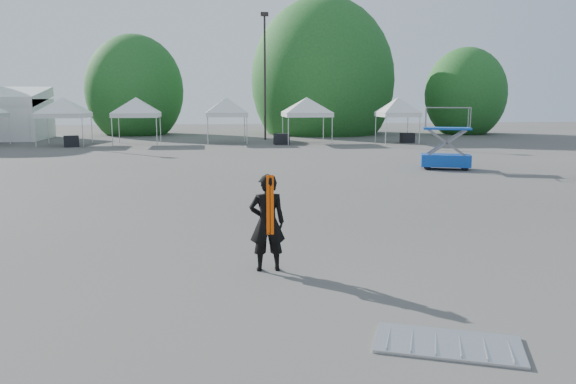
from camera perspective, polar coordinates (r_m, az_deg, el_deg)
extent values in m
plane|color=#474442|center=(13.13, -1.94, -4.86)|extent=(120.00, 120.00, 0.00)
cylinder|color=black|center=(44.88, -2.36, 11.40)|extent=(0.16, 0.16, 9.50)
cube|color=black|center=(45.31, -2.41, 17.61)|extent=(0.60, 0.25, 0.30)
cylinder|color=#382314|center=(53.12, -15.17, 6.89)|extent=(0.36, 0.36, 2.27)
ellipsoid|color=#1C551D|center=(53.08, -15.30, 9.91)|extent=(4.16, 4.16, 4.78)
cylinder|color=#382314|center=(52.70, 3.49, 7.47)|extent=(0.36, 0.36, 2.80)
ellipsoid|color=#1C551D|center=(52.69, 3.53, 11.22)|extent=(5.12, 5.12, 5.89)
cylinder|color=#382314|center=(54.88, 17.44, 6.77)|extent=(0.36, 0.36, 2.10)
ellipsoid|color=#1C551D|center=(54.84, 17.57, 9.47)|extent=(3.84, 3.84, 4.42)
cylinder|color=silver|center=(45.31, -26.46, 5.66)|extent=(0.06, 0.06, 2.00)
cylinder|color=silver|center=(41.40, -24.29, 5.55)|extent=(0.06, 0.06, 2.00)
cylinder|color=silver|center=(40.65, -20.14, 5.75)|extent=(0.06, 0.06, 2.00)
cylinder|color=silver|center=(44.34, -23.19, 5.83)|extent=(0.06, 0.06, 2.00)
cylinder|color=silver|center=(43.63, -19.30, 6.01)|extent=(0.06, 0.06, 2.00)
cube|color=white|center=(42.44, -21.82, 7.24)|extent=(3.25, 3.25, 0.30)
pyramid|color=white|center=(42.42, -21.93, 8.93)|extent=(4.60, 4.60, 1.10)
cylinder|color=silver|center=(40.34, -17.44, 5.86)|extent=(0.06, 0.06, 2.00)
cylinder|color=silver|center=(39.95, -13.20, 6.02)|extent=(0.06, 0.06, 2.00)
cylinder|color=silver|center=(43.28, -16.79, 6.11)|extent=(0.06, 0.06, 2.00)
cylinder|color=silver|center=(42.92, -12.83, 6.26)|extent=(0.06, 0.06, 2.00)
cube|color=white|center=(41.55, -15.13, 7.56)|extent=(3.18, 3.18, 0.30)
pyramid|color=white|center=(41.53, -15.20, 9.28)|extent=(4.50, 4.50, 1.10)
cylinder|color=silver|center=(40.20, -8.16, 6.19)|extent=(0.06, 0.06, 2.00)
cylinder|color=silver|center=(40.28, -4.20, 6.27)|extent=(0.06, 0.06, 2.00)
cylinder|color=silver|center=(42.97, -8.14, 6.40)|extent=(0.06, 0.06, 2.00)
cylinder|color=silver|center=(43.04, -4.43, 6.47)|extent=(0.06, 0.06, 2.00)
cube|color=white|center=(41.56, -6.26, 7.83)|extent=(2.97, 2.97, 0.30)
pyramid|color=white|center=(41.54, -6.29, 9.55)|extent=(4.20, 4.20, 1.10)
cylinder|color=silver|center=(39.38, 0.03, 6.22)|extent=(0.06, 0.06, 2.00)
cylinder|color=silver|center=(39.92, 4.51, 6.24)|extent=(0.06, 0.06, 2.00)
cylinder|color=silver|center=(42.47, -0.54, 6.46)|extent=(0.06, 0.06, 2.00)
cylinder|color=silver|center=(42.97, 3.62, 6.48)|extent=(0.06, 0.06, 2.00)
cube|color=white|center=(41.11, 1.91, 7.86)|extent=(3.32, 3.32, 0.30)
pyramid|color=white|center=(41.09, 1.92, 9.60)|extent=(4.70, 4.70, 1.10)
cylinder|color=silver|center=(40.37, 9.91, 6.16)|extent=(0.06, 0.06, 2.00)
cylinder|color=silver|center=(41.20, 13.23, 6.11)|extent=(0.06, 0.06, 2.00)
cylinder|color=silver|center=(42.75, 8.89, 6.37)|extent=(0.06, 0.06, 2.00)
cylinder|color=silver|center=(43.53, 12.06, 6.33)|extent=(0.06, 0.06, 2.00)
cube|color=white|center=(41.90, 11.07, 7.72)|extent=(2.69, 2.69, 0.30)
pyramid|color=white|center=(41.88, 11.12, 9.43)|extent=(3.81, 3.81, 1.10)
imported|color=black|center=(10.63, -2.13, -3.13)|extent=(0.68, 0.45, 1.87)
cube|color=#FF4E05|center=(10.37, -2.04, -1.34)|extent=(0.15, 0.02, 1.12)
cube|color=#0C4FA1|center=(27.04, 15.71, 3.12)|extent=(2.45, 1.78, 0.55)
cube|color=#0C4FA1|center=(26.93, 15.85, 6.23)|extent=(2.35, 1.70, 0.09)
cylinder|color=black|center=(26.56, 13.97, 2.54)|extent=(0.36, 0.24, 0.33)
cylinder|color=black|center=(26.69, 17.53, 2.41)|extent=(0.36, 0.24, 0.33)
cylinder|color=black|center=(27.48, 13.90, 2.77)|extent=(0.36, 0.24, 0.33)
cylinder|color=black|center=(27.60, 17.34, 2.64)|extent=(0.36, 0.24, 0.33)
cube|color=#ABAEB3|center=(8.03, 15.95, -14.65)|extent=(2.12, 1.61, 0.04)
cube|color=black|center=(40.83, -21.14, 4.82)|extent=(1.11, 0.95, 0.75)
cube|color=black|center=(40.04, -0.66, 5.40)|extent=(1.10, 0.91, 0.78)
cube|color=black|center=(42.69, 12.03, 5.41)|extent=(0.94, 0.74, 0.73)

